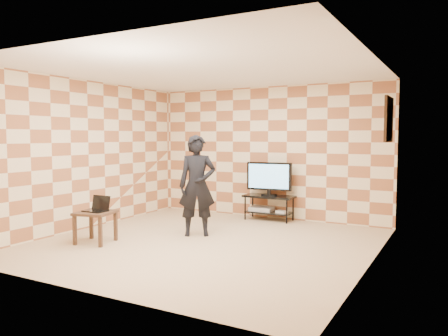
{
  "coord_description": "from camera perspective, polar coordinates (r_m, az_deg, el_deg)",
  "views": [
    {
      "loc": [
        3.5,
        -5.83,
        1.68
      ],
      "look_at": [
        0.0,
        0.6,
        1.15
      ],
      "focal_mm": 35.0,
      "sensor_mm": 36.0,
      "label": 1
    }
  ],
  "objects": [
    {
      "name": "floor",
      "position": [
        7.0,
        -2.38,
        -9.74
      ],
      "size": [
        5.0,
        5.0,
        0.0
      ],
      "primitive_type": "plane",
      "color": "tan",
      "rests_on": "ground"
    },
    {
      "name": "wall_back",
      "position": [
        9.04,
        5.77,
        2.03
      ],
      "size": [
        5.0,
        0.02,
        2.7
      ],
      "primitive_type": "cube",
      "color": "beige",
      "rests_on": "ground"
    },
    {
      "name": "wall_front",
      "position": [
        4.84,
        -17.82,
        0.04
      ],
      "size": [
        5.0,
        0.02,
        2.7
      ],
      "primitive_type": "cube",
      "color": "beige",
      "rests_on": "ground"
    },
    {
      "name": "wall_left",
      "position": [
        8.37,
        -17.27,
        1.69
      ],
      "size": [
        0.02,
        5.0,
        2.7
      ],
      "primitive_type": "cube",
      "color": "beige",
      "rests_on": "ground"
    },
    {
      "name": "wall_right",
      "position": [
        5.92,
        18.81,
        0.73
      ],
      "size": [
        0.02,
        5.0,
        2.7
      ],
      "primitive_type": "cube",
      "color": "beige",
      "rests_on": "ground"
    },
    {
      "name": "ceiling",
      "position": [
        6.87,
        -2.45,
        12.67
      ],
      "size": [
        5.0,
        5.0,
        0.02
      ],
      "primitive_type": "cube",
      "color": "white",
      "rests_on": "wall_back"
    },
    {
      "name": "wall_art",
      "position": [
        7.45,
        20.72,
        5.95
      ],
      "size": [
        0.04,
        0.72,
        0.72
      ],
      "color": "black",
      "rests_on": "wall_right"
    },
    {
      "name": "tv_stand",
      "position": [
        8.82,
        5.9,
        -4.45
      ],
      "size": [
        1.01,
        0.45,
        0.5
      ],
      "color": "black",
      "rests_on": "floor"
    },
    {
      "name": "tv",
      "position": [
        8.76,
        5.91,
        -1.19
      ],
      "size": [
        0.92,
        0.2,
        0.67
      ],
      "color": "black",
      "rests_on": "tv_stand"
    },
    {
      "name": "dvd_player",
      "position": [
        8.94,
        4.95,
        -5.33
      ],
      "size": [
        0.47,
        0.34,
        0.08
      ],
      "primitive_type": "cube",
      "rotation": [
        0.0,
        0.0,
        0.02
      ],
      "color": "#B4B4B6",
      "rests_on": "tv_stand"
    },
    {
      "name": "game_console",
      "position": [
        8.73,
        7.54,
        -5.68
      ],
      "size": [
        0.23,
        0.18,
        0.05
      ],
      "primitive_type": "cube",
      "rotation": [
        0.0,
        0.0,
        -0.16
      ],
      "color": "silver",
      "rests_on": "tv_stand"
    },
    {
      "name": "side_table",
      "position": [
        7.21,
        -16.45,
        -6.16
      ],
      "size": [
        0.64,
        0.64,
        0.5
      ],
      "color": "#342416",
      "rests_on": "floor"
    },
    {
      "name": "laptop",
      "position": [
        7.22,
        -16.19,
        -5.01
      ],
      "size": [
        0.36,
        0.28,
        0.24
      ],
      "color": "black",
      "rests_on": "side_table"
    },
    {
      "name": "person",
      "position": [
        7.39,
        -3.52,
        -2.3
      ],
      "size": [
        0.74,
        0.68,
        1.7
      ],
      "primitive_type": "imported",
      "rotation": [
        0.0,
        0.0,
        0.57
      ],
      "color": "black",
      "rests_on": "floor"
    }
  ]
}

